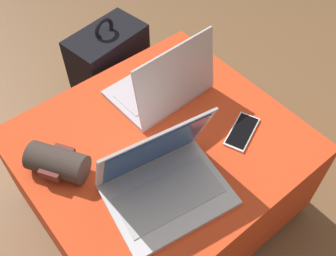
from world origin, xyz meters
TOP-DOWN VIEW (x-y plane):
  - ground_plane at (0.00, 0.00)m, footprint 14.00×14.00m
  - ottoman at (0.00, 0.00)m, footprint 0.84×0.78m
  - laptop_near at (-0.11, -0.15)m, footprint 0.37×0.31m
  - laptop_far at (0.13, 0.15)m, footprint 0.33×0.25m
  - cell_phone at (0.23, -0.14)m, footprint 0.17×0.12m
  - backpack at (0.14, 0.55)m, footprint 0.34×0.28m
  - wrist_brace at (-0.31, 0.10)m, footprint 0.17×0.20m

SIDE VIEW (x-z plane):
  - ground_plane at x=0.00m, z-range 0.00..0.00m
  - ottoman at x=0.00m, z-range 0.00..0.42m
  - backpack at x=0.14m, z-range -0.04..0.48m
  - cell_phone at x=0.23m, z-range 0.42..0.43m
  - wrist_brace at x=-0.31m, z-range 0.42..0.51m
  - laptop_far at x=0.13m, z-range 0.35..0.59m
  - laptop_near at x=-0.11m, z-range 0.34..0.60m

